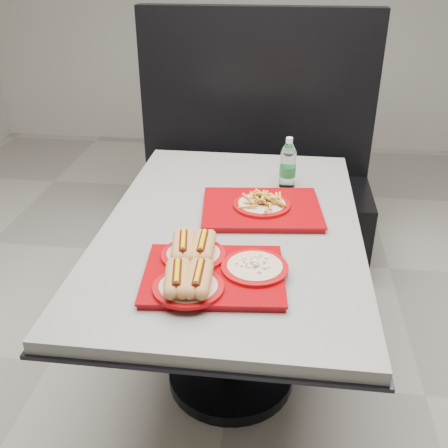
# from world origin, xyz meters

# --- Properties ---
(ground) EXTENTS (6.00, 6.00, 0.00)m
(ground) POSITION_xyz_m (0.00, 0.00, 0.00)
(ground) COLOR #9E998D
(ground) RESTS_ON ground
(diner_table) EXTENTS (0.92, 1.42, 0.75)m
(diner_table) POSITION_xyz_m (0.00, 0.00, 0.58)
(diner_table) COLOR black
(diner_table) RESTS_ON ground
(booth_bench) EXTENTS (1.30, 0.57, 1.35)m
(booth_bench) POSITION_xyz_m (0.00, 1.09, 0.40)
(booth_bench) COLOR black
(booth_bench) RESTS_ON ground
(tray_near) EXTENTS (0.44, 0.37, 0.09)m
(tray_near) POSITION_xyz_m (-0.03, -0.36, 0.78)
(tray_near) COLOR #890309
(tray_near) RESTS_ON diner_table
(tray_far) EXTENTS (0.47, 0.38, 0.09)m
(tray_far) POSITION_xyz_m (0.10, 0.09, 0.77)
(tray_far) COLOR #890309
(tray_far) RESTS_ON diner_table
(water_bottle) EXTENTS (0.07, 0.07, 0.21)m
(water_bottle) POSITION_xyz_m (0.19, 0.34, 0.84)
(water_bottle) COLOR silver
(water_bottle) RESTS_ON diner_table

